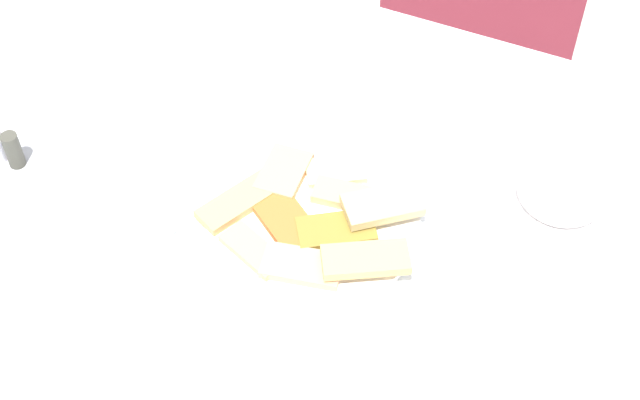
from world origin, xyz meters
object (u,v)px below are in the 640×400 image
object	(u,v)px
dining_chair	(481,11)
salad_plate_rice	(488,396)
paper_napkin	(124,215)
spoon	(130,205)
dining_table	(323,234)
salad_plate_greens	(560,193)
fork	(117,222)
pide_platter	(315,220)
condiment_caddy	(8,156)

from	to	relation	value
dining_chair	salad_plate_rice	bearing A→B (deg)	-73.13
paper_napkin	spoon	xyz separation A→B (m)	(0.00, 0.02, 0.00)
dining_table	salad_plate_rice	world-z (taller)	salad_plate_rice
paper_napkin	salad_plate_greens	bearing A→B (deg)	26.35
dining_chair	fork	xyz separation A→B (m)	(-0.29, -0.95, 0.20)
dining_table	paper_napkin	distance (m)	0.31
salad_plate_rice	dining_table	bearing A→B (deg)	146.22
pide_platter	condiment_caddy	size ratio (longest dim) A/B	3.45
pide_platter	salad_plate_greens	bearing A→B (deg)	30.92
pide_platter	spoon	size ratio (longest dim) A/B	1.88
salad_plate_greens	fork	world-z (taller)	salad_plate_greens
dining_table	spoon	distance (m)	0.30
dining_chair	condiment_caddy	bearing A→B (deg)	-118.72
dining_table	fork	size ratio (longest dim) A/B	6.43
salad_plate_greens	fork	xyz separation A→B (m)	(-0.59, -0.31, -0.02)
salad_plate_greens	condiment_caddy	distance (m)	0.85
salad_plate_rice	spoon	xyz separation A→B (m)	(-0.59, 0.10, -0.01)
dining_table	condiment_caddy	distance (m)	0.51
dining_table	pide_platter	size ratio (longest dim) A/B	3.59
fork	condiment_caddy	world-z (taller)	condiment_caddy
dining_table	paper_napkin	size ratio (longest dim) A/B	8.61
dining_chair	spoon	world-z (taller)	dining_chair
spoon	pide_platter	bearing A→B (deg)	26.61
pide_platter	fork	xyz separation A→B (m)	(-0.27, -0.12, -0.01)
dining_chair	pide_platter	bearing A→B (deg)	-91.20
salad_plate_greens	condiment_caddy	bearing A→B (deg)	-160.97
pide_platter	paper_napkin	size ratio (longest dim) A/B	2.40
salad_plate_greens	salad_plate_rice	world-z (taller)	salad_plate_greens
salad_plate_greens	paper_napkin	bearing A→B (deg)	-153.65
spoon	dining_table	bearing A→B (deg)	34.30
paper_napkin	condiment_caddy	bearing A→B (deg)	176.12
spoon	paper_napkin	bearing A→B (deg)	-80.40
dining_chair	paper_napkin	world-z (taller)	dining_chair
dining_chair	condiment_caddy	xyz separation A→B (m)	(-0.50, -0.92, 0.22)
paper_napkin	dining_table	bearing A→B (deg)	27.81
dining_table	spoon	bearing A→B (deg)	-155.30
paper_napkin	condiment_caddy	size ratio (longest dim) A/B	1.44
dining_chair	salad_plate_greens	xyz separation A→B (m)	(0.30, -0.64, 0.22)
salad_plate_rice	fork	distance (m)	0.60
fork	condiment_caddy	xyz separation A→B (m)	(-0.21, 0.03, 0.02)
salad_plate_greens	paper_napkin	size ratio (longest dim) A/B	1.58
paper_napkin	condiment_caddy	distance (m)	0.22
dining_table	fork	xyz separation A→B (m)	(-0.27, -0.16, 0.07)
salad_plate_rice	fork	size ratio (longest dim) A/B	1.22
pide_platter	spoon	distance (m)	0.28
pide_platter	paper_napkin	world-z (taller)	pide_platter
dining_table	pide_platter	distance (m)	0.09
dining_table	dining_chair	bearing A→B (deg)	88.49
fork	condiment_caddy	bearing A→B (deg)	-178.93
dining_table	condiment_caddy	bearing A→B (deg)	-165.33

